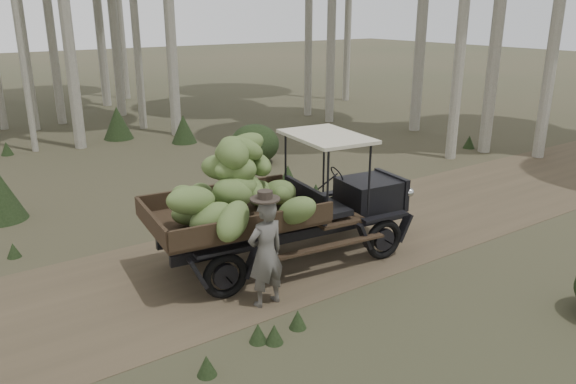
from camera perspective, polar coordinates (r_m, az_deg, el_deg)
name	(u,v)px	position (r m, az deg, el deg)	size (l,w,h in m)	color
ground	(180,281)	(10.30, -10.93, -8.90)	(120.00, 120.00, 0.00)	#473D2B
dirt_track	(180,281)	(10.30, -10.93, -8.88)	(70.00, 4.00, 0.01)	brown
banana_truck	(263,193)	(10.10, -2.61, -0.09)	(5.36, 2.83, 2.64)	black
farmer	(266,252)	(9.01, -2.28, -6.14)	(0.68, 0.50, 1.96)	#595651
undergrowth	(25,286)	(9.68, -25.14, -8.65)	(23.60, 24.49, 1.31)	#233319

